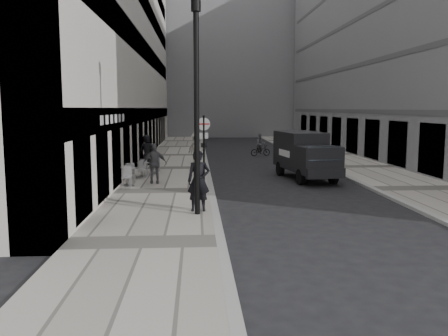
{
  "coord_description": "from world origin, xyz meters",
  "views": [
    {
      "loc": [
        -0.62,
        -9.25,
        3.53
      ],
      "look_at": [
        0.37,
        7.57,
        1.4
      ],
      "focal_mm": 38.0,
      "sensor_mm": 36.0,
      "label": 1
    }
  ],
  "objects_px": {
    "walking_man": "(199,181)",
    "cyclist": "(260,147)",
    "panel_van": "(304,153)",
    "lamppost": "(197,97)",
    "sign_post": "(204,142)"
  },
  "relations": [
    {
      "from": "lamppost",
      "to": "panel_van",
      "type": "bearing_deg",
      "value": 56.68
    },
    {
      "from": "sign_post",
      "to": "cyclist",
      "type": "xyz_separation_m",
      "value": [
        4.45,
        15.07,
        -1.47
      ]
    },
    {
      "from": "lamppost",
      "to": "panel_van",
      "type": "height_order",
      "value": "lamppost"
    },
    {
      "from": "walking_man",
      "to": "cyclist",
      "type": "relative_size",
      "value": 1.23
    },
    {
      "from": "lamppost",
      "to": "panel_van",
      "type": "relative_size",
      "value": 1.31
    },
    {
      "from": "lamppost",
      "to": "cyclist",
      "type": "distance_m",
      "value": 20.62
    },
    {
      "from": "panel_van",
      "to": "cyclist",
      "type": "distance_m",
      "value": 11.65
    },
    {
      "from": "panel_van",
      "to": "lamppost",
      "type": "bearing_deg",
      "value": -131.01
    },
    {
      "from": "walking_man",
      "to": "cyclist",
      "type": "distance_m",
      "value": 19.88
    },
    {
      "from": "walking_man",
      "to": "panel_van",
      "type": "relative_size",
      "value": 0.4
    },
    {
      "from": "walking_man",
      "to": "panel_van",
      "type": "bearing_deg",
      "value": 55.87
    },
    {
      "from": "sign_post",
      "to": "lamppost",
      "type": "height_order",
      "value": "lamppost"
    },
    {
      "from": "walking_man",
      "to": "sign_post",
      "type": "distance_m",
      "value": 4.35
    },
    {
      "from": "walking_man",
      "to": "panel_van",
      "type": "distance_m",
      "value": 9.36
    },
    {
      "from": "sign_post",
      "to": "panel_van",
      "type": "xyz_separation_m",
      "value": [
        5.08,
        3.46,
        -0.8
      ]
    }
  ]
}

